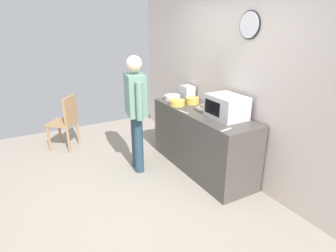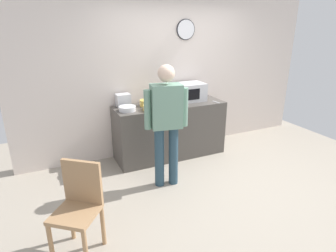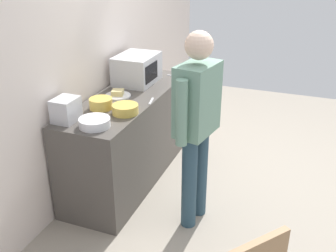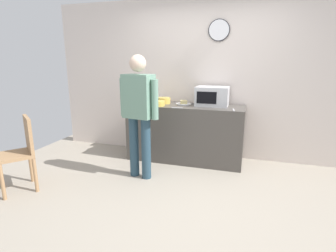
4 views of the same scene
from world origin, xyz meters
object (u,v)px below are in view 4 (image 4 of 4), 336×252
at_px(toaster, 148,96).
at_px(wooden_chair, 21,150).
at_px(cereal_bowl, 158,103).
at_px(mixing_bowl, 141,102).
at_px(microwave, 212,96).
at_px(sandwich_plate, 184,103).
at_px(person_standing, 139,108).
at_px(salad_bowl, 164,101).
at_px(spoon_utensil, 177,108).
at_px(fork_utensil, 234,110).

xyz_separation_m(toaster, wooden_chair, (-1.00, -1.82, -0.49)).
relative_size(cereal_bowl, toaster, 1.05).
xyz_separation_m(mixing_bowl, toaster, (0.02, 0.28, 0.06)).
height_order(microwave, sandwich_plate, microwave).
xyz_separation_m(microwave, cereal_bowl, (-0.82, -0.26, -0.11)).
height_order(toaster, person_standing, person_standing).
relative_size(cereal_bowl, person_standing, 0.14).
bearing_deg(wooden_chair, sandwich_plate, 45.35).
height_order(salad_bowl, wooden_chair, salad_bowl).
relative_size(sandwich_plate, toaster, 1.14).
bearing_deg(cereal_bowl, mixing_bowl, 161.84).
relative_size(mixing_bowl, wooden_chair, 0.27).
height_order(microwave, spoon_utensil, microwave).
bearing_deg(fork_utensil, microwave, 140.29).
height_order(salad_bowl, cereal_bowl, salad_bowl).
distance_m(microwave, mixing_bowl, 1.17).
xyz_separation_m(spoon_utensil, person_standing, (-0.38, -0.56, 0.07)).
distance_m(sandwich_plate, cereal_bowl, 0.45).
relative_size(fork_utensil, wooden_chair, 0.18).
height_order(sandwich_plate, spoon_utensil, sandwich_plate).
bearing_deg(sandwich_plate, cereal_bowl, -143.97).
bearing_deg(salad_bowl, toaster, 159.07).
height_order(salad_bowl, spoon_utensil, salad_bowl).
bearing_deg(sandwich_plate, toaster, 169.57).
distance_m(toaster, wooden_chair, 2.14).
relative_size(microwave, mixing_bowl, 1.96).
xyz_separation_m(microwave, toaster, (-1.13, 0.12, -0.05)).
bearing_deg(cereal_bowl, salad_bowl, 84.29).
distance_m(toaster, person_standing, 1.08).
relative_size(mixing_bowl, spoon_utensil, 1.50).
xyz_separation_m(microwave, fork_utensil, (0.36, -0.30, -0.15)).
distance_m(cereal_bowl, toaster, 0.50).
bearing_deg(toaster, salad_bowl, -20.93).
relative_size(mixing_bowl, person_standing, 0.15).
xyz_separation_m(toaster, fork_utensil, (1.49, -0.42, -0.10)).
height_order(cereal_bowl, wooden_chair, cereal_bowl).
bearing_deg(cereal_bowl, wooden_chair, -132.53).
distance_m(toaster, spoon_utensil, 0.83).
bearing_deg(sandwich_plate, mixing_bowl, -167.58).
bearing_deg(spoon_utensil, wooden_chair, -141.18).
distance_m(mixing_bowl, fork_utensil, 1.51).
bearing_deg(mixing_bowl, cereal_bowl, -18.16).
bearing_deg(toaster, spoon_utensil, -36.00).
distance_m(cereal_bowl, spoon_utensil, 0.36).
bearing_deg(fork_utensil, salad_bowl, 165.95).
relative_size(toaster, fork_utensil, 1.29).
bearing_deg(salad_bowl, sandwich_plate, 1.04).
relative_size(sandwich_plate, wooden_chair, 0.27).
relative_size(cereal_bowl, spoon_utensil, 1.36).
distance_m(microwave, cereal_bowl, 0.87).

